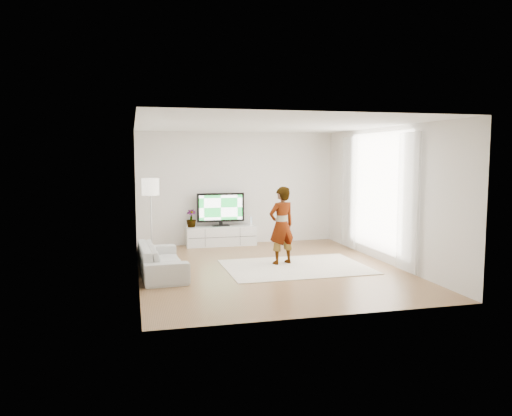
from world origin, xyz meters
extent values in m
plane|color=#986C44|center=(0.00, 0.00, 0.00)|extent=(6.00, 6.00, 0.00)
plane|color=white|center=(0.00, 0.00, 2.80)|extent=(6.00, 6.00, 0.00)
cube|color=silver|center=(-2.50, 0.00, 1.40)|extent=(0.02, 6.00, 2.80)
cube|color=silver|center=(2.50, 0.00, 1.40)|extent=(0.02, 6.00, 2.80)
cube|color=silver|center=(0.00, 3.00, 1.40)|extent=(5.00, 0.02, 2.80)
cube|color=silver|center=(0.00, -3.00, 1.40)|extent=(5.00, 0.02, 2.80)
cube|color=white|center=(2.48, 0.30, 1.45)|extent=(0.01, 2.60, 2.50)
cube|color=white|center=(2.40, -1.00, 1.35)|extent=(0.04, 0.70, 2.60)
cube|color=white|center=(2.40, 1.60, 1.35)|extent=(0.04, 0.70, 2.60)
cube|color=white|center=(-0.47, 2.77, 0.24)|extent=(1.72, 0.48, 0.48)
cube|color=black|center=(-0.47, 2.52, 0.24)|extent=(1.67, 0.00, 0.01)
cube|color=black|center=(-0.90, 2.52, 0.24)|extent=(0.01, 0.00, 0.43)
cube|color=black|center=(-0.04, 2.52, 0.24)|extent=(0.01, 0.00, 0.43)
cube|color=black|center=(-0.47, 2.79, 0.49)|extent=(0.42, 0.23, 0.02)
cube|color=black|center=(-0.47, 2.79, 0.55)|extent=(0.08, 0.05, 0.08)
cube|color=black|center=(-0.47, 2.79, 0.94)|extent=(1.17, 0.06, 0.71)
cube|color=green|center=(-0.47, 2.76, 0.94)|extent=(1.07, 0.01, 0.61)
cube|color=white|center=(0.29, 2.77, 0.60)|extent=(0.08, 0.18, 0.23)
cube|color=#4CB2FF|center=(0.29, 2.68, 0.62)|extent=(0.01, 0.00, 0.13)
imported|color=#3F7238|center=(-1.20, 2.77, 0.70)|extent=(0.27, 0.27, 0.42)
cube|color=white|center=(0.55, 0.01, 0.01)|extent=(2.82, 2.05, 0.01)
imported|color=#334772|center=(0.36, 0.35, 0.80)|extent=(0.66, 0.53, 1.58)
imported|color=beige|center=(-2.08, 0.02, 0.29)|extent=(0.86, 1.99, 0.57)
cylinder|color=silver|center=(-2.18, 1.96, 0.01)|extent=(0.30, 0.30, 0.02)
cylinder|color=silver|center=(-2.18, 1.96, 0.68)|extent=(0.04, 0.04, 1.32)
cylinder|color=white|center=(-2.18, 1.96, 1.53)|extent=(0.38, 0.38, 0.37)
camera|label=1|loc=(-2.58, -9.27, 2.21)|focal=35.00mm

